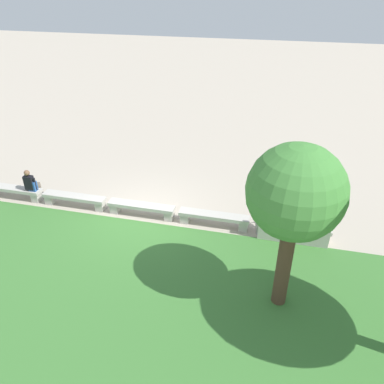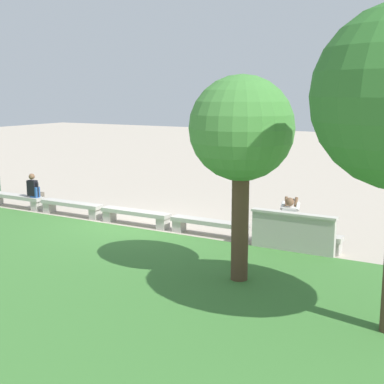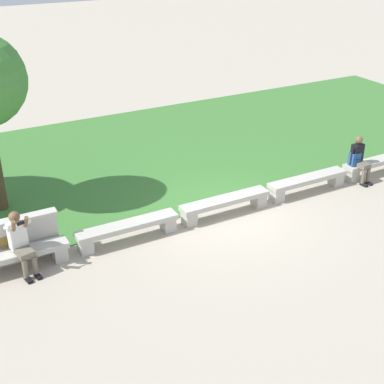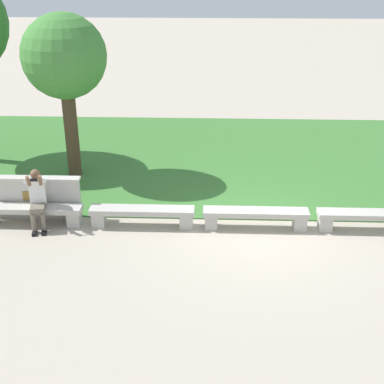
% 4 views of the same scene
% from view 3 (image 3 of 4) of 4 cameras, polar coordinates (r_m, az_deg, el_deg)
% --- Properties ---
extents(ground_plane, '(80.00, 80.00, 0.00)m').
position_cam_3_polar(ground_plane, '(13.02, 3.51, -2.41)').
color(ground_plane, '#B2A593').
extents(grass_strip, '(24.39, 8.00, 0.03)m').
position_cam_3_polar(grass_strip, '(16.52, -4.46, 4.18)').
color(grass_strip, '#3D7533').
rests_on(grass_strip, ground).
extents(bench_main, '(2.32, 0.40, 0.45)m').
position_cam_3_polar(bench_main, '(11.40, -18.75, -6.80)').
color(bench_main, '#B7B2A8').
rests_on(bench_main, ground).
extents(bench_near, '(2.32, 0.40, 0.45)m').
position_cam_3_polar(bench_near, '(11.89, -6.87, -3.91)').
color(bench_near, '#B7B2A8').
rests_on(bench_near, ground).
extents(bench_mid, '(2.32, 0.40, 0.45)m').
position_cam_3_polar(bench_mid, '(12.87, 3.55, -1.21)').
color(bench_mid, '#B7B2A8').
rests_on(bench_mid, ground).
extents(bench_far, '(2.32, 0.40, 0.45)m').
position_cam_3_polar(bench_far, '(14.24, 12.22, 1.07)').
color(bench_far, '#B7B2A8').
rests_on(bench_far, ground).
extents(bench_end, '(2.32, 0.40, 0.45)m').
position_cam_3_polar(bench_end, '(15.89, 19.24, 2.90)').
color(bench_end, '#B7B2A8').
rests_on(bench_end, ground).
extents(backrest_wall_with_plaque, '(2.18, 0.24, 1.01)m').
position_cam_3_polar(backrest_wall_with_plaque, '(11.58, -19.23, -5.10)').
color(backrest_wall_with_plaque, '#B7B2A8').
rests_on(backrest_wall_with_plaque, ground).
extents(person_photographer, '(0.52, 0.77, 1.32)m').
position_cam_3_polar(person_photographer, '(11.13, -17.86, -4.89)').
color(person_photographer, black).
rests_on(person_photographer, ground).
extents(person_distant, '(0.48, 0.69, 1.26)m').
position_cam_3_polar(person_distant, '(15.13, 17.43, 3.50)').
color(person_distant, black).
rests_on(person_distant, ground).
extents(backpack, '(0.28, 0.24, 0.43)m').
position_cam_3_polar(backpack, '(15.13, 16.96, 3.38)').
color(backpack, '#234C8C').
rests_on(backpack, bench_end).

